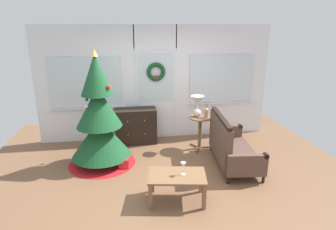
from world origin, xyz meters
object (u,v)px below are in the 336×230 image
Objects in this scene: dresser_cabinet at (136,126)px; table_lamp at (197,103)px; side_table at (200,126)px; flower_vase at (206,112)px; wine_glass at (183,166)px; gift_box at (123,163)px; settee_sofa at (230,146)px; coffee_table at (177,179)px; christmas_tree at (100,123)px.

dresser_cabinet is 1.48m from table_lamp.
side_table is at bearing -22.05° from dresser_cabinet.
wine_glass is (-0.83, -1.74, -0.26)m from flower_vase.
gift_box is (-1.55, -0.70, -0.90)m from table_lamp.
gift_box is (-1.97, 0.14, -0.28)m from settee_sofa.
flower_vase is at bearing 62.24° from coffee_table.
coffee_table is (-1.18, -1.00, -0.02)m from settee_sofa.
flower_vase reaches higher than dresser_cabinet.
flower_vase is 2.02m from coffee_table.
christmas_tree is 11.58× the size of gift_box.
coffee_table reaches higher than gift_box.
side_table is 1.78m from gift_box.
christmas_tree is 2.44m from settee_sofa.
christmas_tree is 2.13m from flower_vase.
coffee_table is (1.19, -1.40, -0.45)m from christmas_tree.
gift_box is (-0.28, -1.19, -0.30)m from dresser_cabinet.
coffee_table is at bearing -77.74° from dresser_cabinet.
settee_sofa is at bearing -65.63° from side_table.
christmas_tree is 10.91× the size of wine_glass.
flower_vase is at bearing 19.33° from gift_box.
settee_sofa reaches higher than gift_box.
settee_sofa is (1.68, -1.33, -0.01)m from dresser_cabinet.
wine_glass is at bearing -47.56° from christmas_tree.
coffee_table is at bearing -112.34° from table_lamp.
flower_vase is at bearing 109.52° from settee_sofa.
table_lamp reaches higher than side_table.
coffee_table is (-0.76, -1.84, -0.63)m from table_lamp.
gift_box is at bearing -157.71° from side_table.
side_table is at bearing 114.37° from settee_sofa.
wine_glass is (0.09, -0.00, 0.21)m from coffee_table.
table_lamp is 2.26× the size of wine_glass.
flower_vase is (-0.26, 0.74, 0.44)m from settee_sofa.
gift_box is (-1.71, -0.60, -0.73)m from flower_vase.
dresser_cabinet is 2.39m from coffee_table.
coffee_table is 1.41m from gift_box.
flower_vase reaches higher than settee_sofa.
dresser_cabinet is 2.15m from settee_sofa.
dresser_cabinet is (0.68, 0.94, -0.42)m from christmas_tree.
flower_vase is at bearing -22.72° from dresser_cabinet.
christmas_tree reaches higher than flower_vase.
flower_vase is (0.10, -0.06, 0.32)m from side_table.
dresser_cabinet is 4.64× the size of wine_glass.
flower_vase is 1.94m from wine_glass.
gift_box is at bearing 124.76° from coffee_table.
gift_box is at bearing 127.64° from wine_glass.
wine_glass is at bearing -137.26° from settee_sofa.
table_lamp is at bearing -21.43° from dresser_cabinet.
wine_glass is at bearing -75.66° from dresser_cabinet.
flower_vase is (1.42, -0.60, 0.43)m from dresser_cabinet.
coffee_table is (-0.92, -1.74, -0.46)m from flower_vase.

